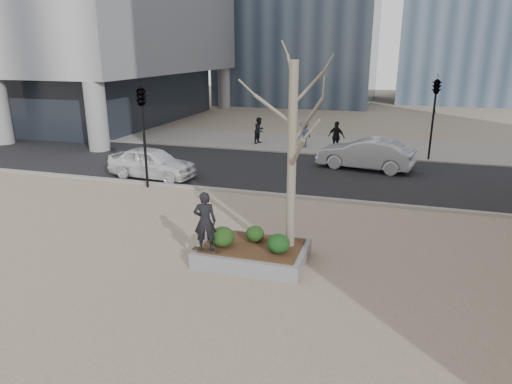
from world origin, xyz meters
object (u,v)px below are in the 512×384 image
(planter, at_px, (253,254))
(police_car, at_px, (152,163))
(skateboard, at_px, (206,251))
(skateboarder, at_px, (205,221))

(planter, relative_size, police_car, 0.72)
(skateboard, relative_size, police_car, 0.19)
(planter, bearing_deg, skateboarder, -146.12)
(planter, bearing_deg, skateboard, -146.12)
(skateboarder, relative_size, police_car, 0.40)
(planter, xyz_separation_m, skateboard, (-1.10, -0.74, 0.26))
(skateboard, distance_m, skateboarder, 0.86)
(planter, bearing_deg, police_car, 135.05)
(skateboard, height_order, police_car, police_car)
(planter, relative_size, skateboarder, 1.82)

